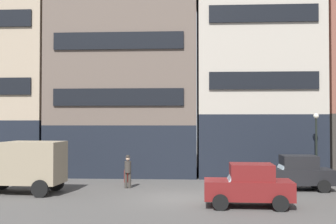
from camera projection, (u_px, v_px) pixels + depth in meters
name	position (u px, v px, depth m)	size (l,w,h in m)	color
ground_plane	(180.00, 199.00, 19.24)	(120.00, 120.00, 0.00)	#4C4947
building_far_left	(12.00, 82.00, 29.90)	(7.21, 7.34, 13.01)	black
building_center_left	(127.00, 70.00, 29.45)	(10.42, 7.34, 14.66)	black
building_center_right	(255.00, 81.00, 28.93)	(8.55, 7.34, 13.00)	black
delivery_truck_near	(23.00, 165.00, 20.70)	(4.46, 2.39, 2.62)	#7A6B4C
sedan_dark	(249.00, 185.00, 17.42)	(3.75, 1.95, 1.83)	maroon
sedan_light	(296.00, 173.00, 21.75)	(3.70, 1.86, 1.83)	black
pedestrian_officer	(128.00, 170.00, 22.31)	(0.50, 0.50, 1.79)	#38332D
streetlamp_curbside	(316.00, 138.00, 24.15)	(0.32, 0.32, 4.12)	black
fire_hydrant_curbside	(126.00, 175.00, 24.47)	(0.24, 0.24, 0.83)	maroon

